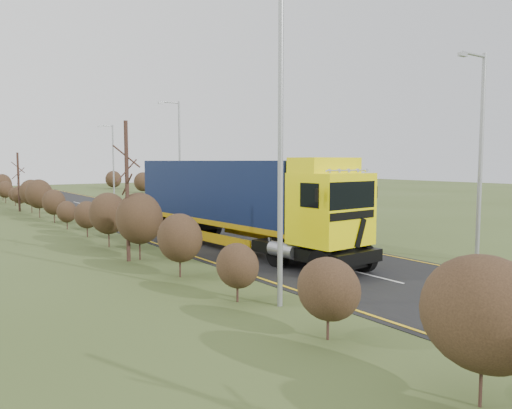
{
  "coord_description": "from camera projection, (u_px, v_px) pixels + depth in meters",
  "views": [
    {
      "loc": [
        -14.14,
        -16.7,
        4.34
      ],
      "look_at": [
        -0.21,
        3.35,
        2.2
      ],
      "focal_mm": 35.0,
      "sensor_mm": 36.0,
      "label": 1
    }
  ],
  "objects": [
    {
      "name": "ground",
      "position": [
        303.0,
        259.0,
        22.08
      ],
      "size": [
        160.0,
        160.0,
        0.0
      ],
      "primitive_type": "plane",
      "color": "#3D4B20",
      "rests_on": "ground"
    },
    {
      "name": "road",
      "position": [
        196.0,
        232.0,
        30.26
      ],
      "size": [
        8.0,
        120.0,
        0.02
      ],
      "primitive_type": "cube",
      "color": "black",
      "rests_on": "ground"
    },
    {
      "name": "layby",
      "position": [
        209.0,
        212.0,
        42.13
      ],
      "size": [
        6.0,
        18.0,
        0.02
      ],
      "primitive_type": "cube",
      "color": "#2A2825",
      "rests_on": "ground"
    },
    {
      "name": "lane_markings",
      "position": [
        199.0,
        233.0,
        30.0
      ],
      "size": [
        7.52,
        116.0,
        0.01
      ],
      "color": "yellow",
      "rests_on": "road"
    },
    {
      "name": "hedgerow",
      "position": [
        110.0,
        215.0,
        24.99
      ],
      "size": [
        2.24,
        102.04,
        6.05
      ],
      "color": "black",
      "rests_on": "ground"
    },
    {
      "name": "lorry",
      "position": [
        239.0,
        197.0,
        24.65
      ],
      "size": [
        3.57,
        16.2,
        4.47
      ],
      "rotation": [
        0.0,
        0.0,
        0.07
      ],
      "color": "black",
      "rests_on": "ground"
    },
    {
      "name": "car_red_hatchback",
      "position": [
        258.0,
        211.0,
        37.22
      ],
      "size": [
        1.41,
        3.51,
        1.2
      ],
      "primitive_type": "imported",
      "rotation": [
        0.0,
        0.0,
        3.14
      ],
      "color": "#9A1A07",
      "rests_on": "ground"
    },
    {
      "name": "car_blue_sedan",
      "position": [
        217.0,
        205.0,
        41.47
      ],
      "size": [
        3.37,
        4.15,
        1.33
      ],
      "primitive_type": "imported",
      "rotation": [
        0.0,
        0.0,
        2.57
      ],
      "color": "#0A113A",
      "rests_on": "ground"
    },
    {
      "name": "streetlight_near",
      "position": [
        480.0,
        149.0,
        21.04
      ],
      "size": [
        1.88,
        0.18,
        8.82
      ],
      "color": "gray",
      "rests_on": "ground"
    },
    {
      "name": "streetlight_mid",
      "position": [
        178.0,
        150.0,
        43.77
      ],
      "size": [
        2.03,
        0.19,
        9.54
      ],
      "color": "gray",
      "rests_on": "ground"
    },
    {
      "name": "streetlight_far",
      "position": [
        112.0,
        158.0,
        59.0
      ],
      "size": [
        1.83,
        0.18,
        8.59
      ],
      "color": "gray",
      "rests_on": "ground"
    },
    {
      "name": "left_pole",
      "position": [
        280.0,
        153.0,
        14.56
      ],
      "size": [
        0.16,
        0.16,
        9.13
      ],
      "primitive_type": "cylinder",
      "color": "gray",
      "rests_on": "ground"
    },
    {
      "name": "speed_sign",
      "position": [
        209.0,
        194.0,
        37.3
      ],
      "size": [
        0.73,
        0.1,
        2.63
      ],
      "color": "gray",
      "rests_on": "ground"
    },
    {
      "name": "warning_board",
      "position": [
        176.0,
        200.0,
        41.98
      ],
      "size": [
        0.67,
        0.11,
        1.75
      ],
      "color": "gray",
      "rests_on": "ground"
    }
  ]
}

